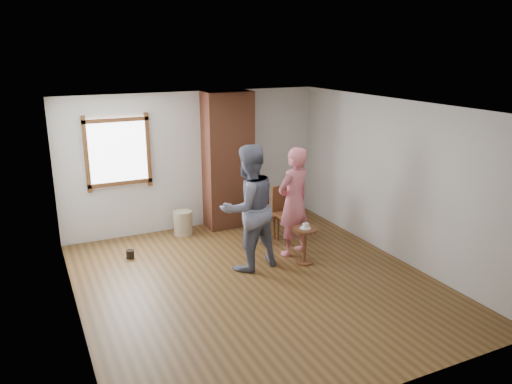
% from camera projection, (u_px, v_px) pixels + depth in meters
% --- Properties ---
extents(ground, '(5.50, 5.50, 0.00)m').
position_uv_depth(ground, '(256.00, 283.00, 7.43)').
color(ground, brown).
rests_on(ground, ground).
extents(room_shell, '(5.04, 5.52, 2.62)m').
position_uv_depth(room_shell, '(235.00, 156.00, 7.43)').
color(room_shell, silver).
rests_on(room_shell, ground).
extents(brick_chimney, '(0.90, 0.50, 2.60)m').
position_uv_depth(brick_chimney, '(228.00, 160.00, 9.48)').
color(brick_chimney, brown).
rests_on(brick_chimney, ground).
extents(stoneware_crock, '(0.38, 0.38, 0.45)m').
position_uv_depth(stoneware_crock, '(183.00, 223.00, 9.29)').
color(stoneware_crock, tan).
rests_on(stoneware_crock, ground).
extents(dark_pot, '(0.17, 0.17, 0.13)m').
position_uv_depth(dark_pot, '(130.00, 254.00, 8.28)').
color(dark_pot, black).
rests_on(dark_pot, ground).
extents(dining_chair_left, '(0.49, 0.49, 0.93)m').
position_uv_depth(dining_chair_left, '(262.00, 211.00, 9.03)').
color(dining_chair_left, brown).
rests_on(dining_chair_left, ground).
extents(dining_chair_right, '(0.52, 0.52, 0.99)m').
position_uv_depth(dining_chair_right, '(286.00, 210.00, 8.97)').
color(dining_chair_right, brown).
rests_on(dining_chair_right, ground).
extents(side_table, '(0.40, 0.40, 0.60)m').
position_uv_depth(side_table, '(305.00, 240.00, 8.00)').
color(side_table, brown).
rests_on(side_table, ground).
extents(cake_plate, '(0.18, 0.18, 0.01)m').
position_uv_depth(cake_plate, '(305.00, 228.00, 7.94)').
color(cake_plate, white).
rests_on(cake_plate, side_table).
extents(cake_slice, '(0.08, 0.07, 0.06)m').
position_uv_depth(cake_slice, '(306.00, 226.00, 7.93)').
color(cake_slice, white).
rests_on(cake_slice, cake_plate).
extents(man, '(1.08, 0.91, 1.98)m').
position_uv_depth(man, '(248.00, 208.00, 7.68)').
color(man, black).
rests_on(man, ground).
extents(person_pink, '(0.77, 0.62, 1.83)m').
position_uv_depth(person_pink, '(294.00, 202.00, 8.23)').
color(person_pink, '#D66B78').
rests_on(person_pink, ground).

